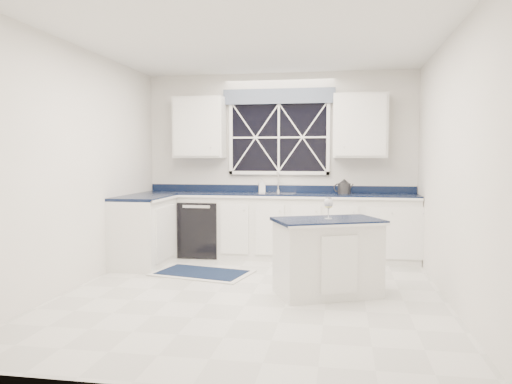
% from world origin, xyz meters
% --- Properties ---
extents(ground, '(4.50, 4.50, 0.00)m').
position_xyz_m(ground, '(0.00, 0.00, 0.00)').
color(ground, silver).
rests_on(ground, ground).
extents(back_wall, '(4.00, 0.10, 2.70)m').
position_xyz_m(back_wall, '(0.00, 2.25, 1.35)').
color(back_wall, silver).
rests_on(back_wall, ground).
extents(base_cabinets, '(3.99, 1.60, 0.90)m').
position_xyz_m(base_cabinets, '(-0.33, 1.78, 0.45)').
color(base_cabinets, silver).
rests_on(base_cabinets, ground).
extents(countertop, '(3.98, 0.64, 0.04)m').
position_xyz_m(countertop, '(0.00, 1.95, 0.92)').
color(countertop, black).
rests_on(countertop, base_cabinets).
extents(dishwasher, '(0.60, 0.58, 0.82)m').
position_xyz_m(dishwasher, '(-1.10, 1.95, 0.41)').
color(dishwasher, black).
rests_on(dishwasher, ground).
extents(window, '(1.65, 0.09, 1.26)m').
position_xyz_m(window, '(0.00, 2.20, 1.83)').
color(window, black).
rests_on(window, ground).
extents(upper_cabinets, '(3.10, 0.34, 0.90)m').
position_xyz_m(upper_cabinets, '(0.00, 2.08, 1.90)').
color(upper_cabinets, silver).
rests_on(upper_cabinets, ground).
extents(faucet, '(0.05, 0.20, 0.30)m').
position_xyz_m(faucet, '(0.00, 2.14, 1.10)').
color(faucet, silver).
rests_on(faucet, countertop).
extents(island, '(1.26, 1.04, 0.81)m').
position_xyz_m(island, '(0.79, 0.10, 0.41)').
color(island, silver).
rests_on(island, ground).
extents(rug, '(1.31, 0.95, 0.02)m').
position_xyz_m(rug, '(-0.79, 0.80, 0.01)').
color(rug, '#B9B9B4').
rests_on(rug, ground).
extents(kettle, '(0.28, 0.24, 0.21)m').
position_xyz_m(kettle, '(0.96, 2.00, 1.04)').
color(kettle, '#2B2B2D').
rests_on(kettle, countertop).
extents(wine_glass, '(0.10, 0.10, 0.23)m').
position_xyz_m(wine_glass, '(0.79, 0.11, 0.97)').
color(wine_glass, silver).
rests_on(wine_glass, island).
extents(soap_bottle, '(0.12, 0.12, 0.21)m').
position_xyz_m(soap_bottle, '(-0.25, 2.17, 1.04)').
color(soap_bottle, silver).
rests_on(soap_bottle, countertop).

